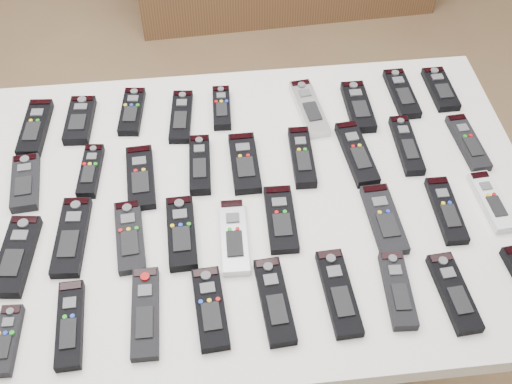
{
  "coord_description": "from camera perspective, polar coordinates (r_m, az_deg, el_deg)",
  "views": [
    {
      "loc": [
        -0.13,
        -1.04,
        1.87
      ],
      "look_at": [
        -0.03,
        -0.13,
        0.8
      ],
      "focal_mm": 45.0,
      "sensor_mm": 36.0,
      "label": 1
    }
  ],
  "objects": [
    {
      "name": "ground",
      "position": [
        2.14,
        0.48,
        -11.27
      ],
      "size": [
        4.0,
        4.0,
        0.0
      ],
      "primitive_type": "plane",
      "color": "#8B6047",
      "rests_on": "ground"
    },
    {
      "name": "remote_27",
      "position": [
        1.3,
        -21.27,
        -12.17
      ],
      "size": [
        0.05,
        0.14,
        0.02
      ],
      "primitive_type": "cube",
      "rotation": [
        0.0,
        0.0,
        -0.05
      ],
      "color": "black",
      "rests_on": "table"
    },
    {
      "name": "remote_22",
      "position": [
        1.34,
        -1.97,
        -3.98
      ],
      "size": [
        0.06,
        0.19,
        0.02
      ],
      "primitive_type": "cube",
      "rotation": [
        0.0,
        0.0,
        -0.03
      ],
      "color": "#B7B7BC",
      "rests_on": "table"
    },
    {
      "name": "remote_10",
      "position": [
        1.51,
        -14.49,
        1.84
      ],
      "size": [
        0.06,
        0.15,
        0.02
      ],
      "primitive_type": "cube",
      "rotation": [
        0.0,
        0.0,
        -0.09
      ],
      "color": "black",
      "rests_on": "table"
    },
    {
      "name": "remote_3",
      "position": [
        1.6,
        -6.67,
        6.68
      ],
      "size": [
        0.07,
        0.18,
        0.02
      ],
      "primitive_type": "cube",
      "rotation": [
        0.0,
        0.0,
        -0.1
      ],
      "color": "black",
      "rests_on": "table"
    },
    {
      "name": "remote_31",
      "position": [
        1.25,
        1.66,
        -9.66
      ],
      "size": [
        0.06,
        0.19,
        0.02
      ],
      "primitive_type": "cube",
      "rotation": [
        0.0,
        0.0,
        0.06
      ],
      "color": "black",
      "rests_on": "table"
    },
    {
      "name": "remote_1",
      "position": [
        1.63,
        -15.39,
        6.18
      ],
      "size": [
        0.07,
        0.16,
        0.02
      ],
      "primitive_type": "cube",
      "rotation": [
        0.0,
        0.0,
        -0.08
      ],
      "color": "black",
      "rests_on": "table"
    },
    {
      "name": "remote_13",
      "position": [
        1.48,
        -1.03,
        2.6
      ],
      "size": [
        0.06,
        0.18,
        0.02
      ],
      "primitive_type": "cube",
      "rotation": [
        0.0,
        0.0,
        0.0
      ],
      "color": "black",
      "rests_on": "table"
    },
    {
      "name": "remote_19",
      "position": [
        1.39,
        -16.07,
        -3.82
      ],
      "size": [
        0.07,
        0.2,
        0.02
      ],
      "primitive_type": "cube",
      "rotation": [
        0.0,
        0.0,
        -0.08
      ],
      "color": "black",
      "rests_on": "table"
    },
    {
      "name": "remote_15",
      "position": [
        1.51,
        8.94,
        3.4
      ],
      "size": [
        0.07,
        0.2,
        0.02
      ],
      "primitive_type": "cube",
      "rotation": [
        0.0,
        0.0,
        0.08
      ],
      "color": "black",
      "rests_on": "table"
    },
    {
      "name": "remote_21",
      "position": [
        1.35,
        -6.64,
        -3.62
      ],
      "size": [
        0.06,
        0.18,
        0.02
      ],
      "primitive_type": "cube",
      "rotation": [
        0.0,
        0.0,
        0.02
      ],
      "color": "black",
      "rests_on": "table"
    },
    {
      "name": "remote_14",
      "position": [
        1.49,
        4.12,
        3.12
      ],
      "size": [
        0.05,
        0.18,
        0.02
      ],
      "primitive_type": "cube",
      "rotation": [
        0.0,
        0.0,
        -0.04
      ],
      "color": "black",
      "rests_on": "table"
    },
    {
      "name": "remote_32",
      "position": [
        1.27,
        7.36,
        -8.87
      ],
      "size": [
        0.06,
        0.19,
        0.02
      ],
      "primitive_type": "cube",
      "rotation": [
        0.0,
        0.0,
        0.04
      ],
      "color": "black",
      "rests_on": "table"
    },
    {
      "name": "remote_0",
      "position": [
        1.64,
        -19.03,
        5.41
      ],
      "size": [
        0.07,
        0.19,
        0.02
      ],
      "primitive_type": "cube",
      "rotation": [
        0.0,
        0.0,
        -0.08
      ],
      "color": "black",
      "rests_on": "table"
    },
    {
      "name": "table",
      "position": [
        1.46,
        0.0,
        -1.98
      ],
      "size": [
        1.25,
        0.88,
        0.78
      ],
      "color": "white",
      "rests_on": "ground"
    },
    {
      "name": "remote_29",
      "position": [
        1.26,
        -9.81,
        -10.53
      ],
      "size": [
        0.05,
        0.19,
        0.02
      ],
      "primitive_type": "cube",
      "rotation": [
        0.0,
        0.0,
        -0.01
      ],
      "color": "black",
      "rests_on": "table"
    },
    {
      "name": "remote_6",
      "position": [
        1.63,
        9.07,
        7.5
      ],
      "size": [
        0.06,
        0.17,
        0.02
      ],
      "primitive_type": "cube",
      "rotation": [
        0.0,
        0.0,
        -0.0
      ],
      "color": "black",
      "rests_on": "table"
    },
    {
      "name": "remote_8",
      "position": [
        1.73,
        16.08,
        8.79
      ],
      "size": [
        0.06,
        0.16,
        0.02
      ],
      "primitive_type": "cube",
      "rotation": [
        0.0,
        0.0,
        0.02
      ],
      "color": "black",
      "rests_on": "table"
    },
    {
      "name": "remote_34",
      "position": [
        1.32,
        17.18,
        -8.54
      ],
      "size": [
        0.06,
        0.18,
        0.02
      ],
      "primitive_type": "cube",
      "rotation": [
        0.0,
        0.0,
        0.07
      ],
      "color": "black",
      "rests_on": "table"
    },
    {
      "name": "remote_11",
      "position": [
        1.47,
        -10.22,
        1.3
      ],
      "size": [
        0.07,
        0.18,
        0.02
      ],
      "primitive_type": "cube",
      "rotation": [
        0.0,
        0.0,
        0.05
      ],
      "color": "black",
      "rests_on": "table"
    },
    {
      "name": "remote_20",
      "position": [
        1.37,
        -11.15,
        -3.9
      ],
      "size": [
        0.07,
        0.18,
        0.02
      ],
      "primitive_type": "cube",
      "rotation": [
        0.0,
        0.0,
        0.08
      ],
      "color": "black",
      "rests_on": "table"
    },
    {
      "name": "remote_17",
      "position": [
        1.6,
        18.32,
        4.2
      ],
      "size": [
        0.06,
        0.18,
        0.02
      ],
      "primitive_type": "cube",
      "rotation": [
        0.0,
        0.0,
        0.06
      ],
      "color": "black",
      "rests_on": "table"
    },
    {
      "name": "remote_4",
      "position": [
        1.61,
        -3.07,
        7.49
      ],
      "size": [
        0.05,
        0.15,
        0.02
      ],
      "primitive_type": "cube",
      "rotation": [
        0.0,
        0.0,
        -0.04
      ],
      "color": "black",
      "rests_on": "table"
    },
    {
      "name": "remote_5",
      "position": [
        1.61,
        4.74,
        7.44
      ],
      "size": [
        0.07,
        0.2,
        0.02
      ],
      "primitive_type": "cube",
      "rotation": [
        0.0,
        0.0,
        0.11
      ],
      "color": "#B7B7BC",
      "rests_on": "table"
    },
    {
      "name": "remote_16",
      "position": [
        1.56,
        13.23,
        4.08
      ],
      "size": [
        0.05,
        0.18,
        0.02
      ],
      "primitive_type": "cube",
      "rotation": [
        0.0,
        0.0,
        -0.02
      ],
      "color": "black",
      "rests_on": "table"
    },
    {
      "name": "remote_18",
      "position": [
        1.4,
        -20.53,
        -5.32
      ],
      "size": [
        0.08,
        0.2,
        0.02
      ],
      "primitive_type": "cube",
      "rotation": [
        0.0,
        0.0,
        -0.12
      ],
      "color": "black",
      "rests_on": "table"
    },
    {
      "name": "remote_23",
      "position": [
        1.37,
        2.23,
        -2.41
      ],
      "size": [
        0.06,
        0.17,
        0.02
      ],
      "primitive_type": "cube",
      "rotation": [
        0.0,
        0.0,
        -0.03
      ],
      "color": "black",
      "rests_on": "table"
    },
    {
      "name": "remote_7",
      "position": [
        1.69,
        12.82,
        8.54
      ],
      "size": [
        0.06,
        0.18,
        0.02
      ],
      "primitive_type": "cube",
      "rotation": [
        0.0,
        0.0,
        0.03
      ],
      "color": "black",
      "rests_on": "table"
    },
    {
      "name": "remote_30",
      "position": [
        1.25,
        -4.09,
        -10.28
      ],
      "size": [
        0.06,
        0.18,
        0.02
      ],
      "primitive_type": "cube",
      "rotation": [
        0.0,
        0.0,
        0.06
      ],
      "color": "black",
      "rests_on": "table"
    },
    {
      "name": "remote_9",
      "position": [
        1.52,
        -19.82,
        0.79
      ],
      "size": [
        0.07,
        0.16,
        0.02
      ],
      "primitive_type": "cube",
      "rotation": [
        0.0,
        0.0,
        0.08
      ],
      "color": "black",
      "rests_on": "table"
    },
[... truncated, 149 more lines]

